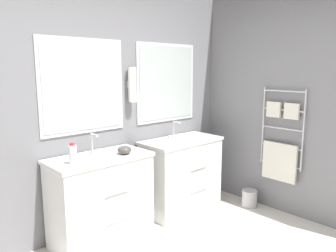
% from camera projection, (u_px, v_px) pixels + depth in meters
% --- Properties ---
extents(wall_back, '(5.32, 0.17, 2.60)m').
position_uv_depth(wall_back, '(93.00, 107.00, 3.36)').
color(wall_back, slate).
rests_on(wall_back, ground_plane).
extents(wall_right, '(0.13, 3.64, 2.60)m').
position_uv_depth(wall_right, '(275.00, 104.00, 3.89)').
color(wall_right, slate).
rests_on(wall_right, ground_plane).
extents(vanity_left, '(0.99, 0.56, 0.87)m').
position_uv_depth(vanity_left, '(103.00, 199.00, 3.20)').
color(vanity_left, white).
rests_on(vanity_left, ground_plane).
extents(vanity_right, '(0.99, 0.56, 0.87)m').
position_uv_depth(vanity_right, '(183.00, 174.00, 3.95)').
color(vanity_right, white).
rests_on(vanity_right, ground_plane).
extents(faucet_left, '(0.17, 0.13, 0.21)m').
position_uv_depth(faucet_left, '(93.00, 144.00, 3.22)').
color(faucet_left, silver).
rests_on(faucet_left, vanity_left).
extents(faucet_right, '(0.17, 0.13, 0.21)m').
position_uv_depth(faucet_right, '(174.00, 130.00, 3.96)').
color(faucet_right, silver).
rests_on(faucet_right, vanity_right).
extents(toiletry_bottle, '(0.07, 0.07, 0.19)m').
position_uv_depth(toiletry_bottle, '(73.00, 154.00, 2.87)').
color(toiletry_bottle, silver).
rests_on(toiletry_bottle, vanity_left).
extents(amenity_bowl, '(0.14, 0.14, 0.08)m').
position_uv_depth(amenity_bowl, '(124.00, 150.00, 3.22)').
color(amenity_bowl, '#4C4742').
rests_on(amenity_bowl, vanity_left).
extents(waste_bin, '(0.19, 0.19, 0.21)m').
position_uv_depth(waste_bin, '(249.00, 198.00, 4.09)').
color(waste_bin, '#B7B7BC').
rests_on(waste_bin, ground_plane).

